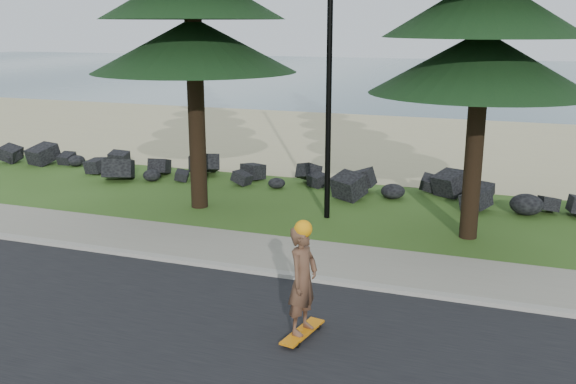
% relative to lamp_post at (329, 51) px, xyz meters
% --- Properties ---
extents(ground, '(160.00, 160.00, 0.00)m').
position_rel_lamp_post_xyz_m(ground, '(0.00, -3.20, -4.13)').
color(ground, '#304E18').
rests_on(ground, ground).
extents(road, '(160.00, 7.00, 0.02)m').
position_rel_lamp_post_xyz_m(road, '(0.00, -7.70, -4.12)').
color(road, black).
rests_on(road, ground).
extents(kerb, '(160.00, 0.20, 0.10)m').
position_rel_lamp_post_xyz_m(kerb, '(0.00, -4.10, -4.08)').
color(kerb, '#9D998D').
rests_on(kerb, ground).
extents(sidewalk, '(160.00, 2.00, 0.08)m').
position_rel_lamp_post_xyz_m(sidewalk, '(0.00, -3.00, -4.09)').
color(sidewalk, gray).
rests_on(sidewalk, ground).
extents(beach_sand, '(160.00, 15.00, 0.01)m').
position_rel_lamp_post_xyz_m(beach_sand, '(0.00, 11.30, -4.13)').
color(beach_sand, tan).
rests_on(beach_sand, ground).
extents(ocean, '(160.00, 58.00, 0.01)m').
position_rel_lamp_post_xyz_m(ocean, '(0.00, 47.80, -4.13)').
color(ocean, '#32545F').
rests_on(ocean, ground).
extents(seawall_boulders, '(60.00, 2.40, 1.10)m').
position_rel_lamp_post_xyz_m(seawall_boulders, '(0.00, 2.40, -4.13)').
color(seawall_boulders, black).
rests_on(seawall_boulders, ground).
extents(lamp_post, '(0.25, 0.14, 8.14)m').
position_rel_lamp_post_xyz_m(lamp_post, '(0.00, 0.00, 0.00)').
color(lamp_post, black).
rests_on(lamp_post, ground).
extents(skateboarder, '(0.52, 1.05, 1.91)m').
position_rel_lamp_post_xyz_m(skateboarder, '(1.46, -6.32, -3.17)').
color(skateboarder, orange).
rests_on(skateboarder, ground).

